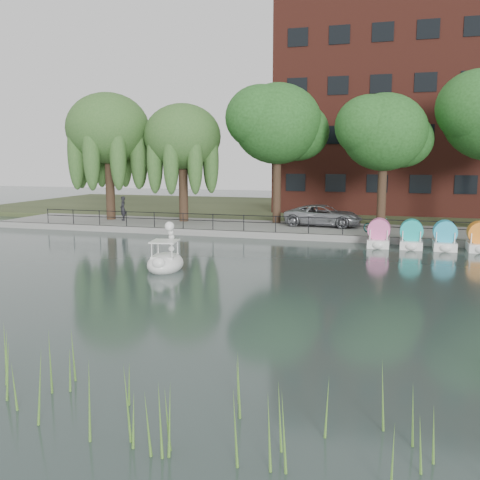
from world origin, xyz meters
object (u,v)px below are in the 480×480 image
at_px(minivan, 323,214).
at_px(bicycle, 377,225).
at_px(pedestrian, 123,207).
at_px(swan_boat, 166,260).

xyz_separation_m(minivan, bicycle, (3.51, -2.49, -0.30)).
distance_m(minivan, pedestrian, 14.17).
height_order(minivan, swan_boat, swan_boat).
height_order(minivan, pedestrian, pedestrian).
xyz_separation_m(minivan, pedestrian, (-14.15, -0.86, 0.19)).
xyz_separation_m(minivan, swan_boat, (-4.97, -13.87, -0.76)).
bearing_deg(pedestrian, bicycle, 40.91).
bearing_deg(minivan, bicycle, -121.27).
height_order(bicycle, pedestrian, pedestrian).
xyz_separation_m(bicycle, swan_boat, (-8.48, -11.38, -0.46)).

